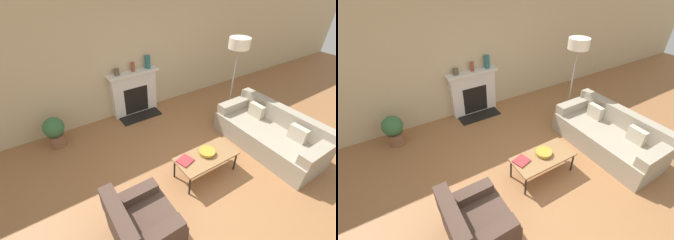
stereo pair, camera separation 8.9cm
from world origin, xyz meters
TOP-DOWN VIEW (x-y plane):
  - ground_plane at (0.00, 0.00)m, footprint 18.00×18.00m
  - wall_back at (0.00, 3.09)m, footprint 18.00×0.06m
  - fireplace at (0.02, 2.94)m, footprint 1.24×0.59m
  - couch at (1.73, 0.29)m, footprint 0.96×2.08m
  - armchair_near at (-1.33, -0.07)m, footprint 0.81×0.84m
  - coffee_table at (0.15, 0.40)m, footprint 1.10×0.52m
  - bowl at (0.19, 0.43)m, footprint 0.28×0.28m
  - book at (-0.24, 0.48)m, footprint 0.29×0.27m
  - floor_lamp at (1.85, 1.55)m, footprint 0.44×0.44m
  - mantel_vase_left at (-0.36, 2.96)m, footprint 0.12×0.12m
  - mantel_vase_center_left at (0.05, 2.96)m, footprint 0.09×0.09m
  - mantel_vase_center_right at (0.43, 2.96)m, footprint 0.13×0.13m
  - potted_plant at (-1.91, 2.62)m, footprint 0.41×0.41m

SIDE VIEW (x-z plane):
  - ground_plane at x=0.00m, z-range 0.00..0.00m
  - couch at x=1.73m, z-range -0.10..0.70m
  - armchair_near at x=-1.33m, z-range -0.11..0.74m
  - potted_plant at x=-1.91m, z-range 0.04..0.70m
  - coffee_table at x=0.15m, z-range 0.18..0.61m
  - book at x=-0.24m, z-range 0.43..0.45m
  - bowl at x=0.19m, z-range 0.44..0.50m
  - fireplace at x=0.02m, z-range -0.01..1.07m
  - mantel_vase_left at x=-0.36m, z-range 1.08..1.23m
  - mantel_vase_center_left at x=0.05m, z-range 1.08..1.30m
  - mantel_vase_center_right at x=0.43m, z-range 1.08..1.39m
  - wall_back at x=0.00m, z-range 0.00..2.90m
  - floor_lamp at x=1.85m, z-range 0.66..2.56m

